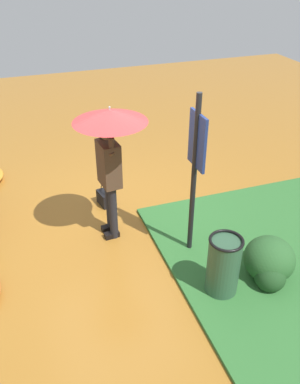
# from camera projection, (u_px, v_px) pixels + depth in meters

# --- Properties ---
(ground_plane) EXTENTS (18.00, 18.00, 0.00)m
(ground_plane) POSITION_uv_depth(u_px,v_px,m) (116.00, 226.00, 6.24)
(ground_plane) COLOR #9E6623
(person_with_umbrella) EXTENTS (0.96, 0.96, 2.04)m
(person_with_umbrella) POSITION_uv_depth(u_px,v_px,m) (110.00, 141.00, 5.21)
(person_with_umbrella) COLOR black
(person_with_umbrella) RESTS_ON ground_plane
(info_sign_post) EXTENTS (0.44, 0.07, 2.30)m
(info_sign_post) POSITION_uv_depth(u_px,v_px,m) (196.00, 160.00, 5.00)
(info_sign_post) COLOR black
(info_sign_post) RESTS_ON ground_plane
(handbag) EXTENTS (0.32, 0.20, 0.37)m
(handbag) POSITION_uv_depth(u_px,v_px,m) (104.00, 198.00, 6.68)
(handbag) COLOR black
(handbag) RESTS_ON ground_plane
(trash_bin) EXTENTS (0.42, 0.42, 0.83)m
(trash_bin) POSITION_uv_depth(u_px,v_px,m) (223.00, 266.00, 4.85)
(trash_bin) COLOR #2D5138
(trash_bin) RESTS_ON ground_plane
(shrub_cluster) EXTENTS (0.72, 0.65, 0.59)m
(shrub_cluster) POSITION_uv_depth(u_px,v_px,m) (269.00, 262.00, 5.12)
(shrub_cluster) COLOR #285628
(shrub_cluster) RESTS_ON ground_plane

